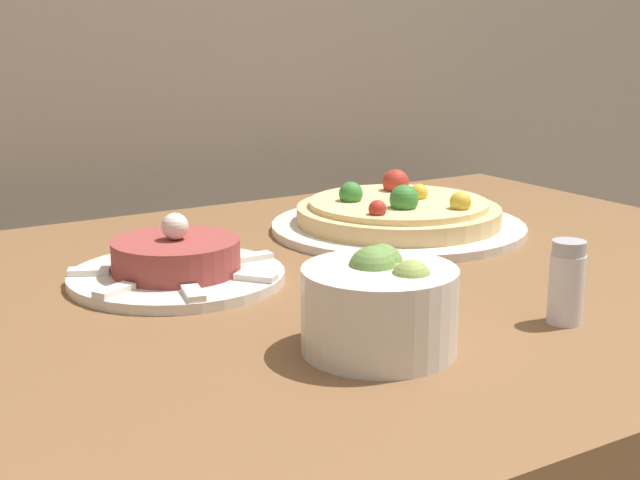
# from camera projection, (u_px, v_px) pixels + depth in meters

# --- Properties ---
(dining_table) EXTENTS (1.11, 0.77, 0.77)m
(dining_table) POSITION_uv_depth(u_px,v_px,m) (320.00, 390.00, 0.91)
(dining_table) COLOR brown
(dining_table) RESTS_ON ground_plane
(pizza_plate) EXTENTS (0.31, 0.31, 0.07)m
(pizza_plate) POSITION_uv_depth(u_px,v_px,m) (398.00, 216.00, 1.08)
(pizza_plate) COLOR silver
(pizza_plate) RESTS_ON dining_table
(tartare_plate) EXTENTS (0.21, 0.21, 0.07)m
(tartare_plate) POSITION_uv_depth(u_px,v_px,m) (177.00, 265.00, 0.87)
(tartare_plate) COLOR silver
(tartare_plate) RESTS_ON dining_table
(small_bowl) EXTENTS (0.12, 0.12, 0.08)m
(small_bowl) POSITION_uv_depth(u_px,v_px,m) (380.00, 305.00, 0.69)
(small_bowl) COLOR silver
(small_bowl) RESTS_ON dining_table
(salt_shaker) EXTENTS (0.03, 0.03, 0.07)m
(salt_shaker) POSITION_uv_depth(u_px,v_px,m) (567.00, 283.00, 0.75)
(salt_shaker) COLOR silver
(salt_shaker) RESTS_ON dining_table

